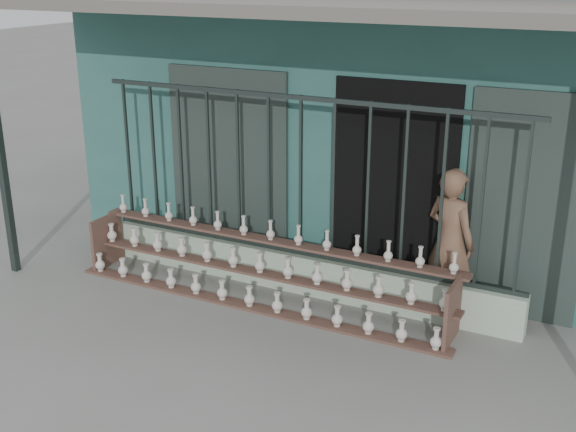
% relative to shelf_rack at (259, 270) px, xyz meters
% --- Properties ---
extents(ground, '(60.00, 60.00, 0.00)m').
position_rel_shelf_rack_xyz_m(ground, '(0.29, -0.88, -0.36)').
color(ground, slate).
extents(workshop_building, '(7.40, 6.60, 3.21)m').
position_rel_shelf_rack_xyz_m(workshop_building, '(0.30, 3.35, 1.26)').
color(workshop_building, '#2B5C55').
rests_on(workshop_building, ground).
extents(parapet_wall, '(5.00, 0.20, 0.45)m').
position_rel_shelf_rack_xyz_m(parapet_wall, '(0.29, 0.42, -0.14)').
color(parapet_wall, '#ACC3A7').
rests_on(parapet_wall, ground).
extents(security_fence, '(5.00, 0.04, 1.80)m').
position_rel_shelf_rack_xyz_m(security_fence, '(0.29, 0.42, 0.99)').
color(security_fence, '#283330').
rests_on(security_fence, parapet_wall).
extents(shelf_rack, '(4.50, 0.68, 0.85)m').
position_rel_shelf_rack_xyz_m(shelf_rack, '(0.00, 0.00, 0.00)').
color(shelf_rack, brown).
rests_on(shelf_rack, ground).
extents(elderly_woman, '(0.69, 0.59, 1.60)m').
position_rel_shelf_rack_xyz_m(elderly_woman, '(1.92, 0.67, 0.44)').
color(elderly_woman, brown).
rests_on(elderly_woman, ground).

